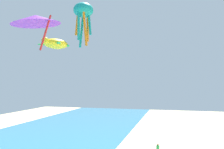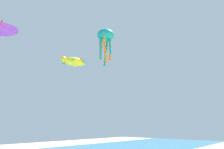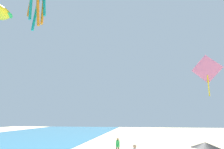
# 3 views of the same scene
# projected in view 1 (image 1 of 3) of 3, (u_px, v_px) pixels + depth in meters

# --- Properties ---
(person_kite_handler) EXTENTS (0.40, 0.40, 1.67)m
(person_kite_handler) POSITION_uv_depth(u_px,v_px,m) (158.00, 149.00, 28.52)
(person_kite_handler) COLOR brown
(person_kite_handler) RESTS_ON ground
(kite_delta_purple) EXTENTS (3.90, 3.88, 2.39)m
(kite_delta_purple) POSITION_uv_depth(u_px,v_px,m) (36.00, 20.00, 13.00)
(kite_delta_purple) COLOR purple
(kite_octopus_teal) EXTENTS (2.80, 2.80, 6.22)m
(kite_octopus_teal) POSITION_uv_depth(u_px,v_px,m) (83.00, 12.00, 31.41)
(kite_octopus_teal) COLOR teal
(kite_turtle_yellow) EXTENTS (3.98, 3.57, 1.19)m
(kite_turtle_yellow) POSITION_uv_depth(u_px,v_px,m) (55.00, 44.00, 26.49)
(kite_turtle_yellow) COLOR yellow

